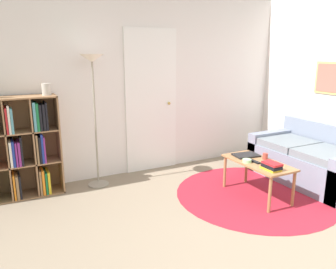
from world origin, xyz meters
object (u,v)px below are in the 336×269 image
at_px(bowl, 247,161).
at_px(floor_lamp, 93,77).
at_px(couch, 312,161).
at_px(coffee_table, 258,166).
at_px(vase_on_shelf, 46,89).
at_px(laptop, 246,155).
at_px(bookshelf, 17,149).
at_px(cup, 265,156).

bearing_deg(bowl, floor_lamp, 141.48).
bearing_deg(couch, floor_lamp, 156.80).
bearing_deg(coffee_table, floor_lamp, 143.09).
bearing_deg(vase_on_shelf, coffee_table, -31.02).
relative_size(laptop, bowl, 3.17).
bearing_deg(vase_on_shelf, couch, -20.91).
distance_m(bookshelf, bowl, 2.79).
bearing_deg(couch, vase_on_shelf, 159.09).
distance_m(bookshelf, laptop, 2.85).
height_order(bowl, vase_on_shelf, vase_on_shelf).
xyz_separation_m(bookshelf, bowl, (2.47, -1.29, -0.15)).
xyz_separation_m(laptop, bowl, (-0.16, -0.21, 0.01)).
bearing_deg(bowl, couch, 1.80).
height_order(couch, cup, couch).
distance_m(bookshelf, couch, 3.90).
distance_m(floor_lamp, laptop, 2.19).
height_order(cup, vase_on_shelf, vase_on_shelf).
bearing_deg(laptop, cup, -60.78).
distance_m(coffee_table, vase_on_shelf, 2.75).
height_order(bookshelf, couch, bookshelf).
distance_m(couch, cup, 0.95).
bearing_deg(laptop, bookshelf, 157.61).
xyz_separation_m(floor_lamp, coffee_table, (1.66, -1.25, -1.05)).
distance_m(coffee_table, cup, 0.17).
bearing_deg(laptop, couch, -9.33).
xyz_separation_m(couch, vase_on_shelf, (-3.29, 1.26, 1.04)).
relative_size(couch, cup, 20.10).
height_order(laptop, vase_on_shelf, vase_on_shelf).
bearing_deg(laptop, bowl, -127.94).
height_order(couch, bowl, couch).
xyz_separation_m(floor_lamp, cup, (1.80, -1.22, -0.96)).
bearing_deg(floor_lamp, vase_on_shelf, 171.33).
distance_m(floor_lamp, bowl, 2.17).
distance_m(couch, coffee_table, 1.08).
height_order(bookshelf, floor_lamp, floor_lamp).
bearing_deg(bookshelf, bowl, -27.69).
xyz_separation_m(laptop, cup, (0.12, -0.22, 0.03)).
xyz_separation_m(cup, vase_on_shelf, (-2.36, 1.30, 0.83)).
height_order(floor_lamp, laptop, floor_lamp).
xyz_separation_m(coffee_table, bowl, (-0.14, 0.04, 0.08)).
relative_size(floor_lamp, vase_on_shelf, 12.27).
distance_m(couch, laptop, 1.08).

